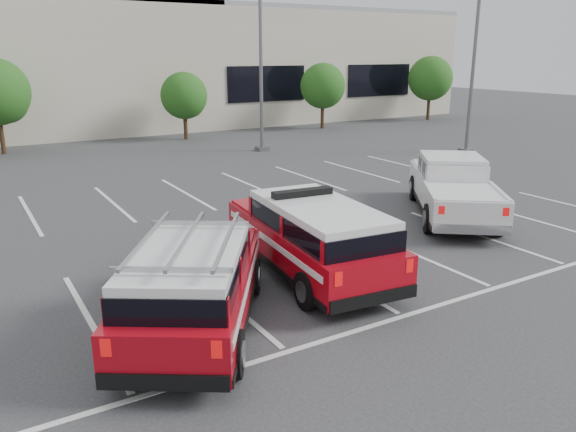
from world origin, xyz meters
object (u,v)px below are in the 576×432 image
at_px(light_pole_mid, 261,50).
at_px(light_pole_right, 475,50).
at_px(convention_building, 64,58).
at_px(ladder_suv, 194,292).
at_px(fire_chief_suv, 311,242).
at_px(tree_far_right, 431,80).
at_px(white_pickup, 452,193).
at_px(tree_right, 324,88).
at_px(tree_mid_right, 185,97).

relative_size(light_pole_mid, light_pole_right, 1.00).
xyz_separation_m(convention_building, light_pole_mid, (6.82, -15.86, 0.47)).
bearing_deg(ladder_suv, fire_chief_suv, 53.16).
xyz_separation_m(tree_far_right, white_pickup, (-18.79, -20.18, -2.30)).
xyz_separation_m(tree_right, light_pole_right, (0.91, -12.05, 2.41)).
distance_m(tree_right, light_pole_mid, 10.38).
bearing_deg(tree_mid_right, fire_chief_suv, -103.85).
distance_m(tree_mid_right, tree_right, 10.00).
relative_size(fire_chief_suv, ladder_suv, 1.07).
distance_m(light_pole_right, ladder_suv, 23.17).
bearing_deg(light_pole_right, tree_mid_right, 132.17).
relative_size(tree_far_right, ladder_suv, 0.90).
bearing_deg(fire_chief_suv, white_pickup, 21.56).
distance_m(convention_building, light_pole_right, 26.99).
xyz_separation_m(light_pole_mid, fire_chief_suv, (-7.34, -16.00, -4.39)).
bearing_deg(light_pole_right, fire_chief_suv, -148.53).
bearing_deg(tree_mid_right, light_pole_right, -47.83).
relative_size(tree_far_right, fire_chief_suv, 0.84).
bearing_deg(fire_chief_suv, convention_building, 94.93).
xyz_separation_m(fire_chief_suv, white_pickup, (6.64, 1.87, -0.06)).
relative_size(convention_building, fire_chief_suv, 10.45).
height_order(tree_right, white_pickup, tree_right).
distance_m(fire_chief_suv, white_pickup, 6.90).
relative_size(convention_building, tree_far_right, 12.38).
distance_m(light_pole_mid, fire_chief_suv, 18.15).
bearing_deg(light_pole_mid, white_pickup, -92.83).
distance_m(tree_mid_right, white_pickup, 20.30).
distance_m(tree_mid_right, fire_chief_suv, 22.77).
height_order(tree_mid_right, fire_chief_suv, tree_mid_right).
xyz_separation_m(tree_mid_right, tree_right, (10.00, 0.00, 0.27)).
bearing_deg(convention_building, tree_right, -33.37).
bearing_deg(light_pole_mid, fire_chief_suv, -114.65).
bearing_deg(convention_building, light_pole_mid, -66.74).
xyz_separation_m(convention_building, tree_right, (14.91, -9.82, -1.95)).
distance_m(light_pole_right, fire_chief_suv, 19.66).
height_order(light_pole_right, fire_chief_suv, light_pole_right).
bearing_deg(light_pole_right, convention_building, 125.89).
bearing_deg(light_pole_mid, tree_right, 36.77).
xyz_separation_m(convention_building, ladder_suv, (-3.94, -33.14, -3.92)).
distance_m(convention_building, white_pickup, 30.88).
relative_size(light_pole_mid, fire_chief_suv, 1.78).
bearing_deg(tree_mid_right, light_pole_mid, -72.48).
height_order(convention_building, ladder_suv, convention_building).
xyz_separation_m(tree_right, white_pickup, (-8.79, -20.18, -2.03)).
bearing_deg(convention_building, ladder_suv, -96.78).
distance_m(convention_building, light_pole_mid, 17.27).
height_order(convention_building, tree_mid_right, convention_building).
xyz_separation_m(light_pole_right, ladder_suv, (-19.76, -11.28, -4.38)).
bearing_deg(tree_right, tree_far_right, 0.00).
bearing_deg(tree_far_right, light_pole_mid, -161.52).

